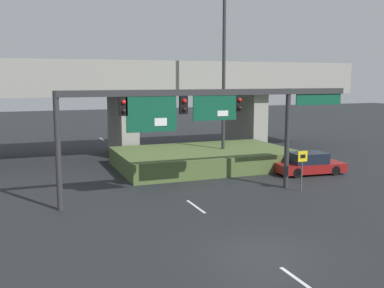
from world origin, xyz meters
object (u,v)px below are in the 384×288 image
at_px(speed_limit_sign, 302,165).
at_px(signal_gantry, 203,110).
at_px(parked_sedan_near_right, 309,164).
at_px(highway_light_pole_near, 224,72).

bearing_deg(speed_limit_sign, signal_gantry, 169.07).
xyz_separation_m(speed_limit_sign, parked_sedan_near_right, (3.20, 3.75, -0.87)).
xyz_separation_m(highway_light_pole_near, parked_sedan_near_right, (4.16, -4.62, -6.11)).
bearing_deg(highway_light_pole_near, signal_gantry, -122.25).
bearing_deg(signal_gantry, speed_limit_sign, -10.93).
height_order(signal_gantry, parked_sedan_near_right, signal_gantry).
xyz_separation_m(signal_gantry, highway_light_pole_near, (4.60, 7.30, 2.11)).
bearing_deg(parked_sedan_near_right, speed_limit_sign, -125.31).
relative_size(speed_limit_sign, highway_light_pole_near, 0.18).
distance_m(highway_light_pole_near, parked_sedan_near_right, 8.71).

